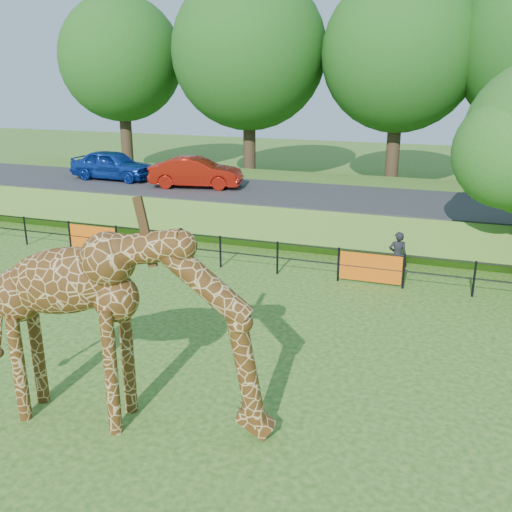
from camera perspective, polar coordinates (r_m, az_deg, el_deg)
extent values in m
plane|color=#235415|center=(11.98, -9.59, -14.15)|extent=(90.00, 90.00, 0.00)
cube|color=#235415|center=(25.46, 7.15, 5.04)|extent=(40.00, 9.00, 1.30)
cube|color=#2D2D30|center=(23.88, 6.44, 5.94)|extent=(40.00, 5.00, 0.12)
imported|color=#153EAF|center=(27.96, -14.13, 8.85)|extent=(4.09, 1.76, 1.38)
imported|color=#A0160B|center=(25.37, -6.02, 8.33)|extent=(4.20, 2.13, 1.32)
imported|color=black|center=(18.53, 13.96, 0.06)|extent=(0.63, 0.49, 1.55)
sphere|color=#215618|center=(17.90, 24.10, 9.42)|extent=(3.22, 3.22, 3.22)
cylinder|color=#342617|center=(36.44, -12.84, 11.60)|extent=(0.70, 0.70, 5.00)
sphere|color=#154F15|center=(36.24, -13.35, 18.65)|extent=(7.20, 7.20, 7.20)
cylinder|color=#342617|center=(32.95, -0.66, 11.40)|extent=(0.70, 0.70, 5.00)
sphere|color=#154F15|center=(32.74, -0.69, 19.79)|extent=(8.40, 8.40, 8.40)
cylinder|color=#342617|center=(31.18, 13.55, 10.53)|extent=(0.70, 0.70, 5.00)
sphere|color=#154F15|center=(30.95, 14.21, 19.07)|extent=(7.80, 7.80, 7.80)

